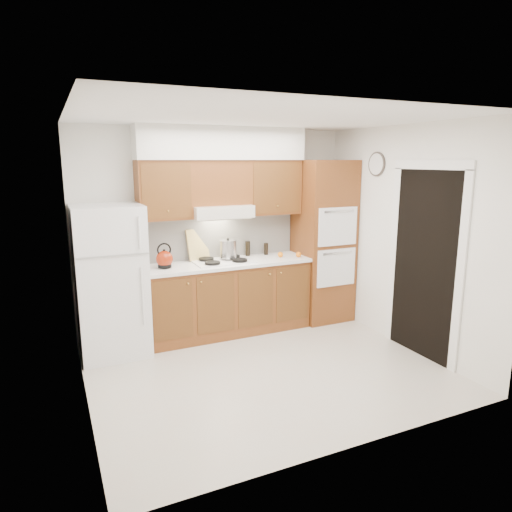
{
  "coord_description": "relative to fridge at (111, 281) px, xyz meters",
  "views": [
    {
      "loc": [
        -1.99,
        -4.07,
        2.2
      ],
      "look_at": [
        0.09,
        0.45,
        1.15
      ],
      "focal_mm": 32.0,
      "sensor_mm": 36.0,
      "label": 1
    }
  ],
  "objects": [
    {
      "name": "condiment_c",
      "position": [
        2.07,
        0.24,
        0.16
      ],
      "size": [
        0.07,
        0.07,
        0.16
      ],
      "primitive_type": "cylinder",
      "rotation": [
        0.0,
        0.0,
        0.24
      ],
      "color": "black",
      "rests_on": "countertop"
    },
    {
      "name": "upper_cab_over_hood",
      "position": [
        1.38,
        0.19,
        1.06
      ],
      "size": [
        0.75,
        0.33,
        0.55
      ],
      "primitive_type": "cube",
      "color": "brown",
      "rests_on": "range_hood"
    },
    {
      "name": "ceiling",
      "position": [
        1.41,
        -1.14,
        1.74
      ],
      "size": [
        3.6,
        3.6,
        0.0
      ],
      "primitive_type": "plane",
      "color": "white",
      "rests_on": "wall_back"
    },
    {
      "name": "wall_left",
      "position": [
        -0.4,
        -1.14,
        0.44
      ],
      "size": [
        0.02,
        3.0,
        2.6
      ],
      "primitive_type": "cube",
      "color": "white",
      "rests_on": "floor"
    },
    {
      "name": "floor",
      "position": [
        1.41,
        -1.14,
        -0.86
      ],
      "size": [
        3.6,
        3.6,
        0.0
      ],
      "primitive_type": "plane",
      "color": "#BCB3A4",
      "rests_on": "ground"
    },
    {
      "name": "wall_right",
      "position": [
        3.21,
        -1.14,
        0.44
      ],
      "size": [
        0.02,
        3.0,
        2.6
      ],
      "primitive_type": "cube",
      "color": "white",
      "rests_on": "floor"
    },
    {
      "name": "upper_cab_right",
      "position": [
        2.12,
        0.19,
        0.99
      ],
      "size": [
        0.73,
        0.33,
        0.7
      ],
      "primitive_type": "cube",
      "color": "brown",
      "rests_on": "wall_back"
    },
    {
      "name": "stock_pot",
      "position": [
        1.48,
        0.13,
        0.22
      ],
      "size": [
        0.28,
        0.28,
        0.22
      ],
      "primitive_type": "cylinder",
      "rotation": [
        0.0,
        0.0,
        0.41
      ],
      "color": "#AAABAF",
      "rests_on": "cooktop"
    },
    {
      "name": "wall_back",
      "position": [
        1.41,
        0.36,
        0.44
      ],
      "size": [
        3.6,
        0.02,
        2.6
      ],
      "primitive_type": "cube",
      "color": "white",
      "rests_on": "floor"
    },
    {
      "name": "kettle",
      "position": [
        0.63,
        0.04,
        0.19
      ],
      "size": [
        0.23,
        0.23,
        0.2
      ],
      "primitive_type": "sphere",
      "rotation": [
        0.0,
        0.0,
        -0.16
      ],
      "color": "maroon",
      "rests_on": "countertop"
    },
    {
      "name": "soffit",
      "position": [
        1.43,
        0.18,
        1.54
      ],
      "size": [
        2.13,
        0.36,
        0.4
      ],
      "primitive_type": "cube",
      "color": "silver",
      "rests_on": "wall_back"
    },
    {
      "name": "countertop",
      "position": [
        1.43,
        0.05,
        0.06
      ],
      "size": [
        2.13,
        0.62,
        0.04
      ],
      "primitive_type": "cube",
      "color": "white",
      "rests_on": "base_cabinets"
    },
    {
      "name": "wall_clock",
      "position": [
        3.19,
        -0.59,
        1.29
      ],
      "size": [
        0.02,
        0.3,
        0.3
      ],
      "primitive_type": "cylinder",
      "rotation": [
        0.0,
        1.57,
        0.0
      ],
      "color": "#3F3833",
      "rests_on": "wall_right"
    },
    {
      "name": "orange_far",
      "position": [
        2.16,
        0.01,
        0.12
      ],
      "size": [
        0.08,
        0.08,
        0.07
      ],
      "primitive_type": "sphere",
      "rotation": [
        0.0,
        0.0,
        0.08
      ],
      "color": "orange",
      "rests_on": "countertop"
    },
    {
      "name": "condiment_a",
      "position": [
        1.83,
        0.29,
        0.17
      ],
      "size": [
        0.06,
        0.06,
        0.19
      ],
      "primitive_type": "cylinder",
      "rotation": [
        0.0,
        0.0,
        -0.17
      ],
      "color": "black",
      "rests_on": "countertop"
    },
    {
      "name": "cutting_board",
      "position": [
        1.13,
        0.31,
        0.28
      ],
      "size": [
        0.32,
        0.19,
        0.4
      ],
      "primitive_type": "cube",
      "rotation": [
        -0.21,
        0.0,
        0.31
      ],
      "color": "#D3B76C",
      "rests_on": "countertop"
    },
    {
      "name": "range_hood",
      "position": [
        1.38,
        0.13,
        0.71
      ],
      "size": [
        0.75,
        0.45,
        0.15
      ],
      "primitive_type": "cube",
      "color": "silver",
      "rests_on": "wall_back"
    },
    {
      "name": "upper_cab_left",
      "position": [
        0.69,
        0.19,
        0.99
      ],
      "size": [
        0.63,
        0.33,
        0.7
      ],
      "primitive_type": "cube",
      "color": "brown",
      "rests_on": "wall_back"
    },
    {
      "name": "orange_near",
      "position": [
        2.39,
        -0.09,
        0.12
      ],
      "size": [
        0.08,
        0.08,
        0.07
      ],
      "primitive_type": "sphere",
      "rotation": [
        0.0,
        0.0,
        -0.11
      ],
      "color": "#FF5F0D",
      "rests_on": "countertop"
    },
    {
      "name": "oven_cabinet",
      "position": [
        2.85,
        0.03,
        0.24
      ],
      "size": [
        0.7,
        0.65,
        2.2
      ],
      "primitive_type": "cube",
      "color": "brown",
      "rests_on": "floor"
    },
    {
      "name": "cooktop",
      "position": [
        1.38,
        0.07,
        0.09
      ],
      "size": [
        0.74,
        0.5,
        0.01
      ],
      "primitive_type": "cube",
      "color": "white",
      "rests_on": "countertop"
    },
    {
      "name": "condiment_b",
      "position": [
        1.81,
        0.28,
        0.18
      ],
      "size": [
        0.07,
        0.07,
        0.2
      ],
      "primitive_type": "cylinder",
      "rotation": [
        0.0,
        0.0,
        0.11
      ],
      "color": "black",
      "rests_on": "countertop"
    },
    {
      "name": "doorway",
      "position": [
        3.19,
        -1.49,
        0.19
      ],
      "size": [
        0.02,
        0.9,
        2.1
      ],
      "primitive_type": "cube",
      "color": "black",
      "rests_on": "floor"
    },
    {
      "name": "backsplash",
      "position": [
        1.43,
        0.34,
        0.36
      ],
      "size": [
        2.11,
        0.03,
        0.56
      ],
      "primitive_type": "cube",
      "color": "white",
      "rests_on": "countertop"
    },
    {
      "name": "base_cabinets",
      "position": [
        1.43,
        0.06,
        -0.41
      ],
      "size": [
        2.11,
        0.6,
        0.9
      ],
      "primitive_type": "cube",
      "color": "brown",
      "rests_on": "floor"
    },
    {
      "name": "fridge",
      "position": [
        0.0,
        0.0,
        0.0
      ],
      "size": [
        0.75,
        0.72,
        1.72
      ],
      "primitive_type": "cube",
      "color": "white",
      "rests_on": "floor"
    }
  ]
}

